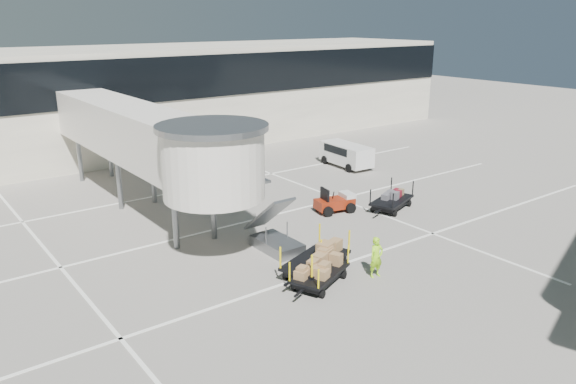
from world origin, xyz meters
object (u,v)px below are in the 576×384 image
(baggage_tug, at_px, (335,203))
(box_cart_near, at_px, (319,272))
(minivan, at_px, (345,153))
(suitcase_cart, at_px, (392,201))
(ground_worker, at_px, (376,257))
(box_cart_far, at_px, (316,261))

(baggage_tug, distance_m, box_cart_near, 8.96)
(minivan, bearing_deg, baggage_tug, -131.55)
(suitcase_cart, xyz_separation_m, ground_worker, (-6.89, -5.59, 0.38))
(box_cart_far, relative_size, minivan, 0.93)
(baggage_tug, relative_size, box_cart_far, 0.57)
(baggage_tug, relative_size, box_cart_near, 0.68)
(suitcase_cart, bearing_deg, box_cart_far, -175.46)
(ground_worker, height_order, minivan, ground_worker)
(baggage_tug, relative_size, ground_worker, 1.34)
(baggage_tug, distance_m, minivan, 10.10)
(box_cart_near, xyz_separation_m, ground_worker, (2.32, -0.88, 0.34))
(suitcase_cart, xyz_separation_m, box_cart_far, (-8.74, -3.94, 0.10))
(baggage_tug, height_order, ground_worker, ground_worker)
(baggage_tug, bearing_deg, box_cart_far, -125.16)
(suitcase_cart, relative_size, ground_worker, 2.10)
(baggage_tug, xyz_separation_m, box_cart_far, (-5.92, -5.52, 0.07))
(baggage_tug, height_order, box_cart_near, baggage_tug)
(suitcase_cart, relative_size, box_cart_near, 1.06)
(suitcase_cart, xyz_separation_m, box_cart_near, (-9.21, -4.71, 0.04))
(box_cart_near, bearing_deg, suitcase_cart, 4.13)
(box_cart_far, distance_m, ground_worker, 2.48)
(box_cart_near, bearing_deg, box_cart_far, 34.87)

